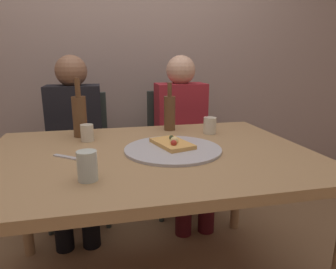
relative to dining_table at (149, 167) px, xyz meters
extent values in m
cube|color=gray|center=(0.00, 1.37, 0.64)|extent=(6.00, 0.10, 2.60)
cube|color=#99754C|center=(0.00, 0.00, 0.05)|extent=(1.45, 1.02, 0.04)
cylinder|color=#99754C|center=(-0.66, 0.45, -0.32)|extent=(0.06, 0.06, 0.70)
cylinder|color=#99754C|center=(0.66, 0.45, -0.32)|extent=(0.06, 0.06, 0.70)
cylinder|color=#ADADB2|center=(0.11, -0.01, 0.08)|extent=(0.44, 0.44, 0.01)
cube|color=tan|center=(0.11, 0.03, 0.09)|extent=(0.19, 0.25, 0.02)
sphere|color=#EAD184|center=(0.12, 0.01, 0.11)|extent=(0.04, 0.04, 0.04)
sphere|color=#2D381E|center=(0.12, 0.08, 0.11)|extent=(0.02, 0.02, 0.02)
sphere|color=#B22D23|center=(0.11, -0.02, 0.11)|extent=(0.03, 0.03, 0.03)
cylinder|color=brown|center=(0.19, 0.39, 0.17)|extent=(0.07, 0.07, 0.20)
cylinder|color=brown|center=(0.19, 0.39, 0.31)|extent=(0.02, 0.02, 0.08)
cylinder|color=brown|center=(-0.31, 0.35, 0.18)|extent=(0.07, 0.07, 0.21)
cylinder|color=brown|center=(-0.31, 0.35, 0.33)|extent=(0.03, 0.03, 0.10)
cylinder|color=beige|center=(-0.27, 0.24, 0.12)|extent=(0.06, 0.06, 0.08)
cylinder|color=#B7C6BC|center=(-0.25, -0.28, 0.13)|extent=(0.07, 0.07, 0.10)
cylinder|color=beige|center=(0.38, 0.26, 0.12)|extent=(0.07, 0.07, 0.09)
cube|color=#B7B7BC|center=(-0.32, -0.04, 0.08)|extent=(0.19, 0.15, 0.01)
cube|color=#2D3833|center=(-0.38, 0.83, -0.21)|extent=(0.44, 0.44, 0.05)
cube|color=#2D3833|center=(-0.38, 1.03, 0.01)|extent=(0.44, 0.04, 0.45)
cylinder|color=#2D3833|center=(-0.19, 0.64, -0.45)|extent=(0.04, 0.04, 0.42)
cylinder|color=#2D3833|center=(-0.57, 0.64, -0.45)|extent=(0.04, 0.04, 0.42)
cylinder|color=#2D3833|center=(-0.19, 1.02, -0.45)|extent=(0.04, 0.04, 0.42)
cylinder|color=#2D3833|center=(-0.57, 1.02, -0.45)|extent=(0.04, 0.04, 0.42)
cube|color=#2D3833|center=(0.37, 0.83, -0.21)|extent=(0.44, 0.44, 0.05)
cube|color=#2D3833|center=(0.37, 1.03, 0.01)|extent=(0.44, 0.04, 0.45)
cylinder|color=#2D3833|center=(0.56, 0.64, -0.45)|extent=(0.04, 0.04, 0.42)
cylinder|color=#2D3833|center=(0.18, 0.64, -0.45)|extent=(0.04, 0.04, 0.42)
cylinder|color=#2D3833|center=(0.56, 1.02, -0.45)|extent=(0.04, 0.04, 0.42)
cylinder|color=#2D3833|center=(0.18, 1.02, -0.45)|extent=(0.04, 0.04, 0.42)
cube|color=black|center=(-0.38, 0.85, 0.05)|extent=(0.36, 0.22, 0.52)
sphere|color=brown|center=(-0.38, 0.85, 0.40)|extent=(0.21, 0.21, 0.21)
cylinder|color=black|center=(-0.30, 0.65, -0.21)|extent=(0.12, 0.40, 0.12)
cylinder|color=black|center=(-0.46, 0.65, -0.21)|extent=(0.12, 0.40, 0.12)
cylinder|color=black|center=(-0.30, 0.45, -0.44)|extent=(0.11, 0.11, 0.45)
cylinder|color=black|center=(-0.46, 0.45, -0.44)|extent=(0.11, 0.11, 0.45)
cube|color=maroon|center=(0.37, 0.85, 0.05)|extent=(0.36, 0.22, 0.52)
sphere|color=tan|center=(0.37, 0.85, 0.40)|extent=(0.21, 0.21, 0.21)
cylinder|color=#3F0E12|center=(0.45, 0.65, -0.21)|extent=(0.12, 0.40, 0.12)
cylinder|color=#3F0E12|center=(0.29, 0.65, -0.21)|extent=(0.12, 0.40, 0.12)
cylinder|color=#3F0E12|center=(0.45, 0.45, -0.44)|extent=(0.11, 0.11, 0.45)
cylinder|color=#3F0E12|center=(0.29, 0.45, -0.44)|extent=(0.11, 0.11, 0.45)
camera|label=1|loc=(-0.20, -1.26, 0.47)|focal=31.68mm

